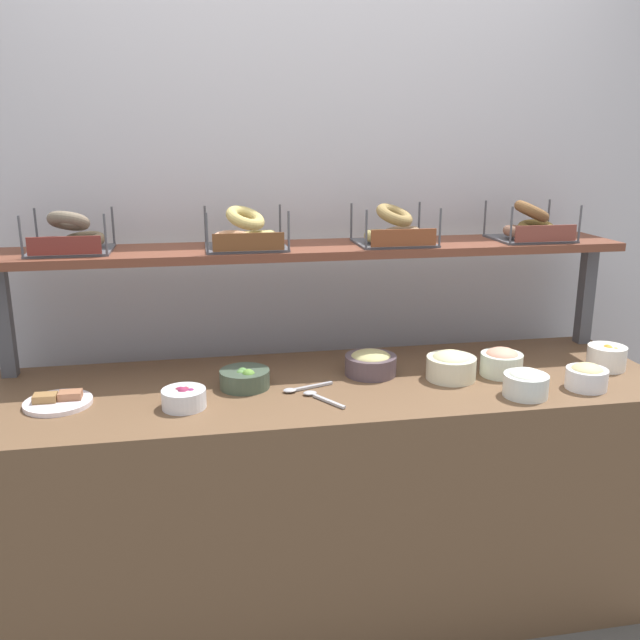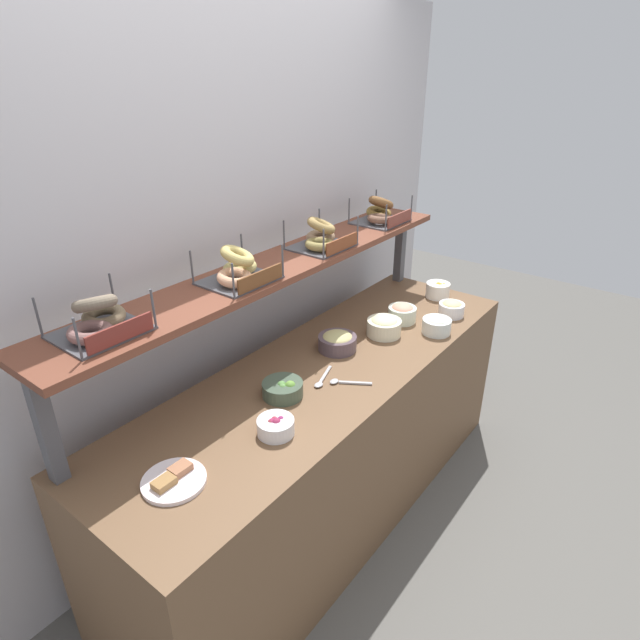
# 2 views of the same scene
# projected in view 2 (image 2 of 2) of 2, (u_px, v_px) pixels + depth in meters

# --- Properties ---
(ground_plane) EXTENTS (8.00, 8.00, 0.00)m
(ground_plane) POSITION_uv_depth(u_px,v_px,m) (326.00, 507.00, 2.72)
(ground_plane) COLOR #595651
(back_wall) EXTENTS (3.51, 0.06, 2.40)m
(back_wall) POSITION_uv_depth(u_px,v_px,m) (235.00, 266.00, 2.49)
(back_wall) COLOR silver
(back_wall) RESTS_ON ground_plane
(deli_counter) EXTENTS (2.31, 0.70, 0.85)m
(deli_counter) POSITION_uv_depth(u_px,v_px,m) (327.00, 442.00, 2.53)
(deli_counter) COLOR brown
(deli_counter) RESTS_ON ground_plane
(shelf_riser_left) EXTENTS (0.05, 0.05, 0.40)m
(shelf_riser_left) POSITION_uv_depth(u_px,v_px,m) (46.00, 429.00, 1.62)
(shelf_riser_left) COLOR #4C4C51
(shelf_riser_left) RESTS_ON deli_counter
(shelf_riser_right) EXTENTS (0.05, 0.05, 0.40)m
(shelf_riser_right) POSITION_uv_depth(u_px,v_px,m) (400.00, 249.00, 3.18)
(shelf_riser_right) COLOR #4C4C51
(shelf_riser_right) RESTS_ON deli_counter
(upper_shelf) EXTENTS (2.27, 0.32, 0.03)m
(upper_shelf) POSITION_uv_depth(u_px,v_px,m) (279.00, 266.00, 2.31)
(upper_shelf) COLOR brown
(upper_shelf) RESTS_ON shelf_riser_left
(bowl_beet_salad) EXTENTS (0.14, 0.14, 0.07)m
(bowl_beet_salad) POSITION_uv_depth(u_px,v_px,m) (276.00, 426.00, 1.91)
(bowl_beet_salad) COLOR white
(bowl_beet_salad) RESTS_ON deli_counter
(bowl_cream_cheese) EXTENTS (0.14, 0.14, 0.09)m
(bowl_cream_cheese) POSITION_uv_depth(u_px,v_px,m) (437.00, 324.00, 2.62)
(bowl_cream_cheese) COLOR silver
(bowl_cream_cheese) RESTS_ON deli_counter
(bowl_lox_spread) EXTENTS (0.15, 0.15, 0.10)m
(bowl_lox_spread) POSITION_uv_depth(u_px,v_px,m) (402.00, 313.00, 2.73)
(bowl_lox_spread) COLOR silver
(bowl_lox_spread) RESTS_ON deli_counter
(bowl_veggie_mix) EXTENTS (0.17, 0.17, 0.07)m
(bowl_veggie_mix) POSITION_uv_depth(u_px,v_px,m) (283.00, 389.00, 2.12)
(bowl_veggie_mix) COLOR #425341
(bowl_veggie_mix) RESTS_ON deli_counter
(bowl_egg_salad) EXTENTS (0.14, 0.14, 0.09)m
(bowl_egg_salad) POSITION_uv_depth(u_px,v_px,m) (451.00, 308.00, 2.80)
(bowl_egg_salad) COLOR white
(bowl_egg_salad) RESTS_ON deli_counter
(bowl_potato_salad) EXTENTS (0.17, 0.17, 0.10)m
(bowl_potato_salad) POSITION_uv_depth(u_px,v_px,m) (384.00, 326.00, 2.59)
(bowl_potato_salad) COLOR beige
(bowl_potato_salad) RESTS_ON deli_counter
(bowl_hummus) EXTENTS (0.18, 0.18, 0.09)m
(bowl_hummus) POSITION_uv_depth(u_px,v_px,m) (337.00, 341.00, 2.46)
(bowl_hummus) COLOR #57474E
(bowl_hummus) RESTS_ON deli_counter
(bowl_fruit_salad) EXTENTS (0.14, 0.14, 0.09)m
(bowl_fruit_salad) POSITION_uv_depth(u_px,v_px,m) (438.00, 290.00, 3.02)
(bowl_fruit_salad) COLOR white
(bowl_fruit_salad) RESTS_ON deli_counter
(serving_plate_white) EXTENTS (0.21, 0.21, 0.04)m
(serving_plate_white) POSITION_uv_depth(u_px,v_px,m) (174.00, 480.00, 1.69)
(serving_plate_white) COLOR white
(serving_plate_white) RESTS_ON deli_counter
(serving_spoon_near_plate) EXTENTS (0.18, 0.07, 0.01)m
(serving_spoon_near_plate) POSITION_uv_depth(u_px,v_px,m) (322.00, 380.00, 2.23)
(serving_spoon_near_plate) COLOR #B7B7BC
(serving_spoon_near_plate) RESTS_ON deli_counter
(serving_spoon_by_edge) EXTENTS (0.11, 0.15, 0.01)m
(serving_spoon_by_edge) POSITION_uv_depth(u_px,v_px,m) (344.00, 382.00, 2.21)
(serving_spoon_by_edge) COLOR #B7B7BC
(serving_spoon_by_edge) RESTS_ON deli_counter
(bagel_basket_poppy) EXTENTS (0.28, 0.26, 0.15)m
(bagel_basket_poppy) POSITION_uv_depth(u_px,v_px,m) (98.00, 320.00, 1.68)
(bagel_basket_poppy) COLOR #4C4C51
(bagel_basket_poppy) RESTS_ON upper_shelf
(bagel_basket_plain) EXTENTS (0.28, 0.25, 0.15)m
(bagel_basket_plain) POSITION_uv_depth(u_px,v_px,m) (239.00, 270.00, 2.08)
(bagel_basket_plain) COLOR #4C4C51
(bagel_basket_plain) RESTS_ON upper_shelf
(bagel_basket_everything) EXTENTS (0.28, 0.24, 0.15)m
(bagel_basket_everything) POSITION_uv_depth(u_px,v_px,m) (322.00, 238.00, 2.47)
(bagel_basket_everything) COLOR #4C4C51
(bagel_basket_everything) RESTS_ON upper_shelf
(bagel_basket_cinnamon_raisin) EXTENTS (0.28, 0.25, 0.16)m
(bagel_basket_cinnamon_raisin) POSITION_uv_depth(u_px,v_px,m) (381.00, 213.00, 2.86)
(bagel_basket_cinnamon_raisin) COLOR #4C4C51
(bagel_basket_cinnamon_raisin) RESTS_ON upper_shelf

